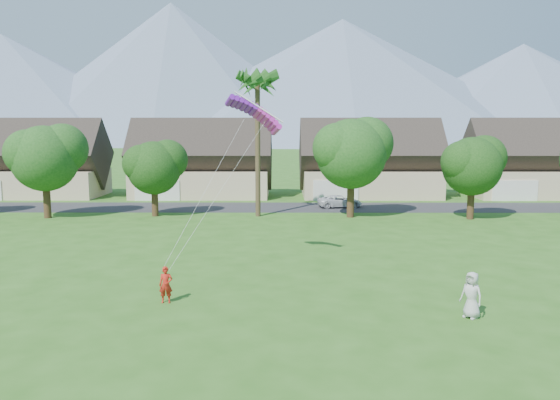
{
  "coord_description": "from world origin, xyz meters",
  "views": [
    {
      "loc": [
        0.13,
        -18.58,
        7.47
      ],
      "look_at": [
        0.0,
        10.0,
        3.8
      ],
      "focal_mm": 35.0,
      "sensor_mm": 36.0,
      "label": 1
    }
  ],
  "objects_px": {
    "kite_flyer": "(166,285)",
    "parafoil_kite": "(256,111)",
    "watcher": "(472,295)",
    "parked_car": "(340,201)"
  },
  "relations": [
    {
      "from": "kite_flyer",
      "to": "watcher",
      "type": "relative_size",
      "value": 0.85
    },
    {
      "from": "watcher",
      "to": "kite_flyer",
      "type": "bearing_deg",
      "value": -138.15
    },
    {
      "from": "kite_flyer",
      "to": "parafoil_kite",
      "type": "xyz_separation_m",
      "value": [
        3.64,
        6.21,
        7.66
      ]
    },
    {
      "from": "kite_flyer",
      "to": "parafoil_kite",
      "type": "relative_size",
      "value": 0.49
    },
    {
      "from": "kite_flyer",
      "to": "watcher",
      "type": "distance_m",
      "value": 12.76
    },
    {
      "from": "parked_car",
      "to": "kite_flyer",
      "type": "bearing_deg",
      "value": 151.32
    },
    {
      "from": "parked_car",
      "to": "parafoil_kite",
      "type": "relative_size",
      "value": 1.32
    },
    {
      "from": "parafoil_kite",
      "to": "kite_flyer",
      "type": "bearing_deg",
      "value": -128.62
    },
    {
      "from": "watcher",
      "to": "parafoil_kite",
      "type": "height_order",
      "value": "parafoil_kite"
    },
    {
      "from": "kite_flyer",
      "to": "parked_car",
      "type": "distance_m",
      "value": 31.46
    }
  ]
}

